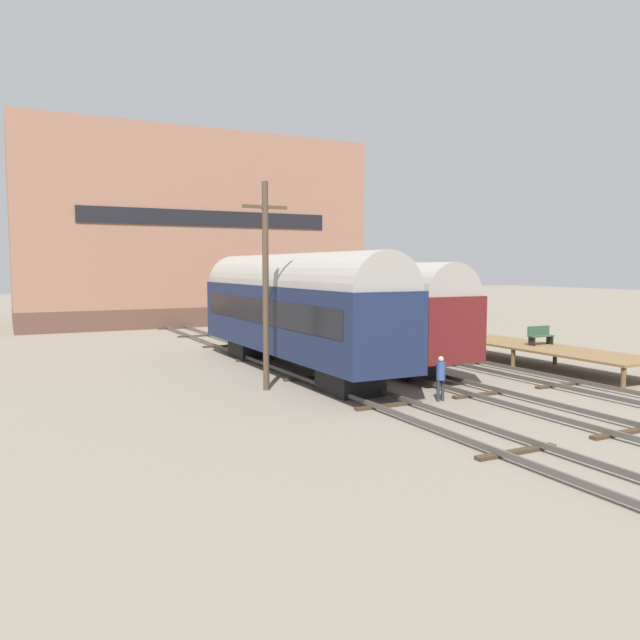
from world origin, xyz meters
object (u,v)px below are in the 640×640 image
object	(u,v)px
train_car_navy	(292,305)
bench	(540,335)
train_car_maroon	(344,304)
person_worker	(441,374)
utility_pole	(266,283)

from	to	relation	value
train_car_navy	bench	world-z (taller)	train_car_navy
train_car_maroon	person_worker	bearing A→B (deg)	-100.45
person_worker	utility_pole	distance (m)	7.45
person_worker	train_car_maroon	bearing A→B (deg)	79.55
train_car_maroon	person_worker	xyz separation A→B (m)	(-1.95, -10.60, -1.88)
train_car_maroon	train_car_navy	size ratio (longest dim) A/B	1.11
train_car_maroon	bench	world-z (taller)	train_car_maroon
bench	person_worker	xyz separation A→B (m)	(-9.34, -4.35, -0.53)
bench	person_worker	distance (m)	10.32
person_worker	utility_pole	xyz separation A→B (m)	(-4.79, 4.71, 3.21)
train_car_navy	person_worker	distance (m)	8.64
bench	utility_pole	xyz separation A→B (m)	(-14.14, 0.35, 2.68)
train_car_maroon	utility_pole	size ratio (longest dim) A/B	2.28
train_car_navy	utility_pole	size ratio (longest dim) A/B	2.05
bench	person_worker	size ratio (longest dim) A/B	0.86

